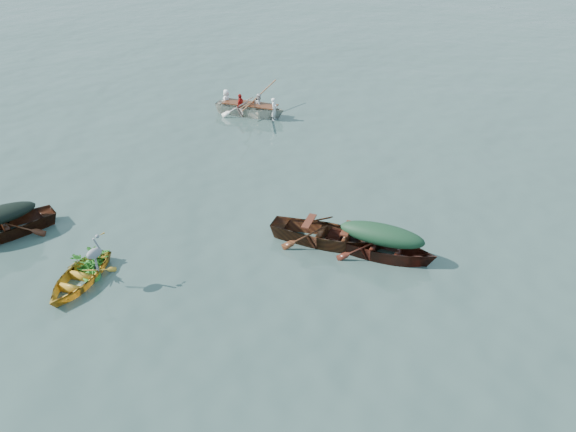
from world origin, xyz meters
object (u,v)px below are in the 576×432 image
Objects in this scene: yellow_dinghy at (80,283)px; dark_covered_boat at (1,237)px; open_wooden_boat at (327,244)px; heron at (95,258)px; rowed_boat at (250,115)px; green_tarp_boat at (380,256)px.

dark_covered_boat is (-3.40, -0.18, 0.00)m from yellow_dinghy.
heron is at bearing 128.08° from open_wooden_boat.
rowed_boat is at bearing 107.79° from dark_covered_boat.
heron is at bearing 19.29° from dark_covered_boat.
rowed_boat is (-9.28, 5.22, 0.00)m from green_tarp_boat.
open_wooden_boat is 4.60× the size of heron.
heron is at bearing 5.19° from yellow_dinghy.
rowed_boat reaches higher than green_tarp_boat.
green_tarp_boat is 10.65m from rowed_boat.
open_wooden_boat reaches higher than green_tarp_boat.
yellow_dinghy is 0.64× the size of open_wooden_boat.
rowed_boat reaches higher than yellow_dinghy.
yellow_dinghy is 0.71× the size of dark_covered_boat.
dark_covered_boat is 4.15× the size of heron.
open_wooden_boat is at bearing -144.93° from rowed_boat.
green_tarp_boat is at bearing 47.01° from dark_covered_boat.
yellow_dinghy is 6.20m from open_wooden_boat.
dark_covered_boat is at bearing 163.19° from heron.
heron is (-3.06, -4.82, 0.81)m from open_wooden_boat.
dark_covered_boat is at bearing 107.68° from open_wooden_boat.
heron reaches higher than open_wooden_boat.
yellow_dinghy is 3.41m from dark_covered_boat.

